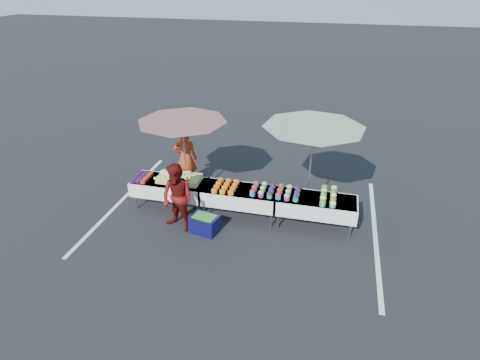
% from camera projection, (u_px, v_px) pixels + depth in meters
% --- Properties ---
extents(ground, '(80.00, 80.00, 0.00)m').
position_uv_depth(ground, '(240.00, 216.00, 9.88)').
color(ground, black).
extents(stripe_left, '(0.10, 5.00, 0.00)m').
position_uv_depth(stripe_left, '(122.00, 200.00, 10.56)').
color(stripe_left, silver).
rests_on(stripe_left, ground).
extents(stripe_right, '(0.10, 5.00, 0.00)m').
position_uv_depth(stripe_right, '(375.00, 234.00, 9.20)').
color(stripe_right, silver).
rests_on(stripe_right, ground).
extents(table_left, '(1.86, 0.81, 0.75)m').
position_uv_depth(table_left, '(170.00, 187.00, 9.99)').
color(table_left, white).
rests_on(table_left, ground).
extents(table_center, '(1.86, 0.81, 0.75)m').
position_uv_depth(table_center, '(240.00, 195.00, 9.61)').
color(table_center, white).
rests_on(table_center, ground).
extents(table_right, '(1.86, 0.81, 0.75)m').
position_uv_depth(table_right, '(316.00, 205.00, 9.22)').
color(table_right, white).
rests_on(table_right, ground).
extents(berry_punnets, '(0.40, 0.54, 0.08)m').
position_uv_depth(berry_punnets, '(142.00, 177.00, 9.99)').
color(berry_punnets, black).
rests_on(berry_punnets, table_left).
extents(corn_pile, '(1.16, 0.57, 0.26)m').
position_uv_depth(corn_pile, '(179.00, 178.00, 9.85)').
color(corn_pile, tan).
rests_on(corn_pile, table_left).
extents(plastic_bags, '(0.30, 0.25, 0.05)m').
position_uv_depth(plastic_bags, '(176.00, 187.00, 9.58)').
color(plastic_bags, white).
rests_on(plastic_bags, table_left).
extents(carrot_bowls, '(0.55, 0.69, 0.11)m').
position_uv_depth(carrot_bowls, '(226.00, 186.00, 9.57)').
color(carrot_bowls, orange).
rests_on(carrot_bowls, table_center).
extents(potato_cups, '(1.14, 0.58, 0.16)m').
position_uv_depth(potato_cups, '(275.00, 191.00, 9.31)').
color(potato_cups, blue).
rests_on(potato_cups, table_right).
extents(bean_baskets, '(0.36, 0.86, 0.15)m').
position_uv_depth(bean_baskets, '(329.00, 195.00, 9.13)').
color(bean_baskets, '#25975E').
rests_on(bean_baskets, table_right).
extents(vendor, '(0.69, 0.52, 1.71)m').
position_uv_depth(vendor, '(186.00, 158.00, 10.82)').
color(vendor, red).
rests_on(vendor, ground).
extents(customer, '(0.96, 0.85, 1.64)m').
position_uv_depth(customer, '(177.00, 198.00, 9.02)').
color(customer, '#5C0E0D').
rests_on(customer, ground).
extents(umbrella_left, '(2.46, 2.46, 2.21)m').
position_uv_depth(umbrella_left, '(183.00, 128.00, 9.60)').
color(umbrella_left, black).
rests_on(umbrella_left, ground).
extents(umbrella_right, '(2.73, 2.73, 2.35)m').
position_uv_depth(umbrella_right, '(313.00, 135.00, 8.89)').
color(umbrella_right, black).
rests_on(umbrella_right, ground).
extents(storage_bin, '(0.70, 0.57, 0.41)m').
position_uv_depth(storage_bin, '(205.00, 224.00, 9.21)').
color(storage_bin, '#0B0B3A').
rests_on(storage_bin, ground).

